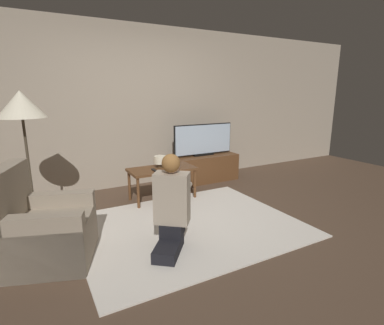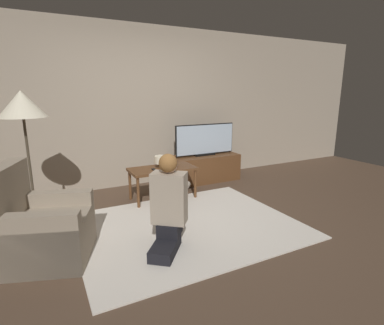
% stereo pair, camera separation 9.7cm
% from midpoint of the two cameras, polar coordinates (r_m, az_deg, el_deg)
% --- Properties ---
extents(ground_plane, '(10.00, 10.00, 0.00)m').
position_cam_midpoint_polar(ground_plane, '(3.62, -0.02, -12.06)').
color(ground_plane, brown).
extents(wall_back, '(10.00, 0.06, 2.60)m').
position_cam_midpoint_polar(wall_back, '(5.07, -10.23, 10.27)').
color(wall_back, tan).
rests_on(wall_back, ground_plane).
extents(rug, '(2.51, 1.98, 0.02)m').
position_cam_midpoint_polar(rug, '(3.62, -0.02, -11.95)').
color(rug, silver).
rests_on(rug, ground_plane).
extents(tv_stand, '(1.23, 0.45, 0.46)m').
position_cam_midpoint_polar(tv_stand, '(5.30, 2.98, -1.10)').
color(tv_stand, brown).
rests_on(tv_stand, ground_plane).
extents(tv, '(1.12, 0.08, 0.55)m').
position_cam_midpoint_polar(tv, '(5.20, 3.03, 4.36)').
color(tv, black).
rests_on(tv, tv_stand).
extents(coffee_table, '(0.95, 0.48, 0.48)m').
position_cam_midpoint_polar(coffee_table, '(4.38, -5.00, -1.69)').
color(coffee_table, brown).
rests_on(coffee_table, ground_plane).
extents(floor_lamp, '(0.51, 0.51, 1.57)m').
position_cam_midpoint_polar(floor_lamp, '(3.83, -28.97, 8.96)').
color(floor_lamp, '#4C4233').
rests_on(floor_lamp, ground_plane).
extents(armchair, '(0.96, 0.93, 0.92)m').
position_cam_midpoint_polar(armchair, '(3.17, -25.99, -11.47)').
color(armchair, gray).
rests_on(armchair, ground_plane).
extents(person_kneeling, '(0.69, 0.78, 0.96)m').
position_cam_midpoint_polar(person_kneeling, '(3.01, -3.51, -7.68)').
color(person_kneeling, black).
rests_on(person_kneeling, rug).
extents(picture_frame, '(0.11, 0.01, 0.15)m').
position_cam_midpoint_polar(picture_frame, '(4.49, -3.16, 0.42)').
color(picture_frame, brown).
rests_on(picture_frame, coffee_table).
extents(table_lamp, '(0.18, 0.18, 0.17)m').
position_cam_midpoint_polar(table_lamp, '(4.37, -5.37, 0.40)').
color(table_lamp, '#4C3823').
rests_on(table_lamp, coffee_table).
extents(remote, '(0.04, 0.15, 0.02)m').
position_cam_midpoint_polar(remote, '(4.22, -6.49, -1.42)').
color(remote, black).
rests_on(remote, coffee_table).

